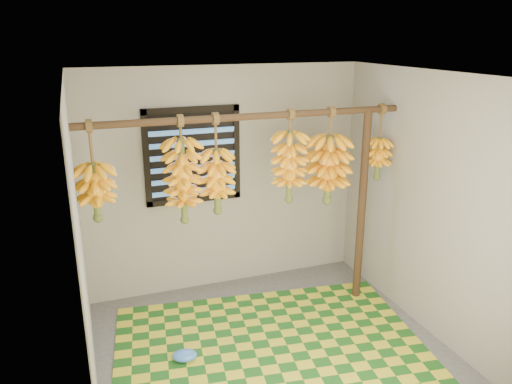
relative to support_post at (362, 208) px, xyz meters
name	(u,v)px	position (x,y,z in m)	size (l,w,h in m)	color
floor	(278,358)	(-1.20, -0.70, -1.00)	(3.00, 3.00, 0.01)	#4E4E4E
ceiling	(282,75)	(-1.20, -0.70, 1.40)	(3.00, 3.00, 0.01)	silver
wall_back	(225,180)	(-1.20, 0.80, 0.20)	(3.00, 0.01, 2.40)	gray
wall_left	(81,257)	(-2.71, -0.70, 0.20)	(0.01, 3.00, 2.40)	gray
wall_right	(434,208)	(0.30, -0.70, 0.20)	(0.01, 3.00, 2.40)	gray
window	(193,156)	(-1.55, 0.78, 0.50)	(1.00, 0.04, 1.00)	black
hanging_pole	(250,117)	(-1.20, 0.00, 1.00)	(0.06, 0.06, 3.00)	#472C1A
support_post	(362,208)	(0.00, 0.00, 0.00)	(0.08, 0.08, 2.00)	#472C1A
woven_mat	(274,356)	(-1.23, -0.68, -0.99)	(2.73, 2.19, 0.01)	#1B5619
plastic_bag	(185,356)	(-1.97, -0.48, -0.95)	(0.22, 0.16, 0.09)	#3F7CEB
banana_bunch_a	(96,192)	(-2.55, 0.00, 0.45)	(0.32, 0.32, 0.84)	brown
banana_bunch_b	(183,181)	(-1.82, 0.00, 0.47)	(0.34, 0.34, 0.96)	brown
banana_bunch_c	(217,181)	(-1.52, 0.00, 0.44)	(0.31, 0.31, 0.90)	brown
banana_bunch_d	(289,167)	(-0.81, 0.00, 0.51)	(0.33, 0.33, 0.88)	brown
banana_bunch_e	(328,169)	(-0.40, 0.00, 0.45)	(0.41, 0.41, 0.94)	brown
banana_bunch_f	(378,158)	(0.15, 0.00, 0.51)	(0.26, 0.26, 0.75)	brown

